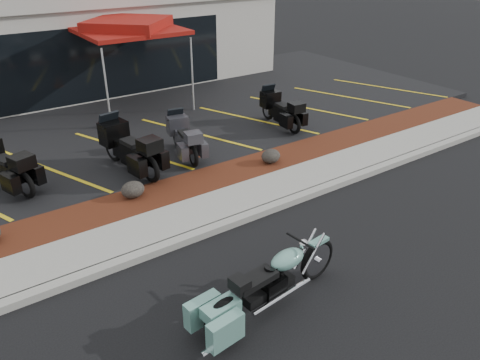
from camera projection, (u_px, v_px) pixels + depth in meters
ground at (243, 251)px, 9.18m from camera, size 90.00×90.00×0.00m
curb at (219, 227)px, 9.81m from camera, size 24.00×0.25×0.15m
sidewalk at (202, 213)px, 10.32m from camera, size 24.00×1.20×0.15m
mulch_bed at (176, 191)px, 11.19m from camera, size 24.00×1.20×0.16m
upper_lot at (99, 126)px, 15.15m from camera, size 26.00×9.60×0.15m
dealership_building at (38, 36)px, 18.86m from camera, size 18.00×8.16×4.00m
boulder_mid at (133, 190)px, 10.69m from camera, size 0.54×0.45×0.38m
boulder_right at (271, 156)px, 12.36m from camera, size 0.53×0.44×0.37m
hero_cruiser at (317, 254)px, 8.19m from camera, size 3.08×1.09×1.06m
touring_black_mid at (112, 137)px, 12.25m from camera, size 1.28×2.47×1.37m
touring_grey at (176, 128)px, 13.17m from camera, size 1.10×2.08×1.15m
touring_black_rear at (268, 102)px, 15.21m from camera, size 0.95×2.09×1.18m
traffic_cone at (108, 120)px, 14.74m from camera, size 0.32×0.32×0.46m
popup_canopy at (128, 27)px, 15.47m from camera, size 4.23×4.23×2.99m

